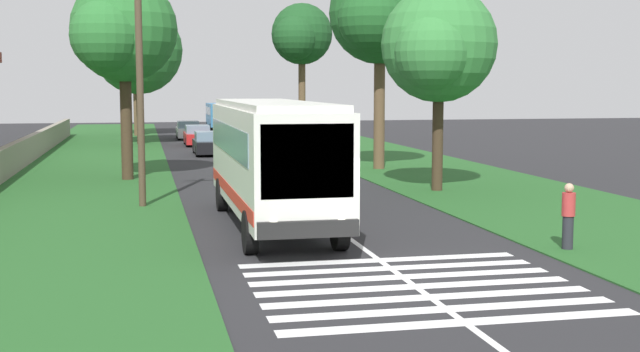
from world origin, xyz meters
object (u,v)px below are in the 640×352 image
trailing_car_2 (197,136)px  utility_pole (140,80)px  trailing_car_3 (188,131)px  trailing_car_1 (209,144)px  roadside_tree_right_0 (300,37)px  roadside_tree_left_2 (121,33)px  roadside_tree_right_1 (436,48)px  coach_bus (271,155)px  roadside_tree_left_1 (133,44)px  trailing_car_0 (281,150)px  roadside_tree_right_2 (377,17)px  roadside_tree_left_0 (136,53)px  pedestrian (568,215)px  trailing_minibus_0 (220,114)px

trailing_car_2 → utility_pole: 30.28m
trailing_car_2 → trailing_car_3: (7.33, 0.24, 0.00)m
trailing_car_1 → roadside_tree_right_0: (10.63, -7.68, 7.15)m
roadside_tree_right_0 → trailing_car_3: bearing=58.6°
roadside_tree_left_2 → roadside_tree_right_1: (-6.59, -12.14, -0.83)m
trailing_car_1 → trailing_car_2: 8.23m
coach_bus → roadside_tree_left_1: bearing=5.2°
coach_bus → roadside_tree_left_1: (47.01, 4.25, 5.44)m
trailing_car_1 → roadside_tree_right_0: size_ratio=0.42×
trailing_car_0 → roadside_tree_left_2: roadside_tree_left_2 is taller
utility_pole → trailing_car_1: bearing=-10.5°
trailing_car_1 → trailing_car_2: bearing=1.0°
roadside_tree_left_2 → roadside_tree_right_2: bearing=-79.7°
trailing_car_3 → utility_pole: 37.49m
roadside_tree_right_1 → utility_pole: 11.65m
trailing_car_2 → roadside_tree_right_2: size_ratio=0.42×
roadside_tree_left_1 → roadside_tree_right_2: roadside_tree_left_1 is taller
coach_bus → trailing_car_0: coach_bus is taller
roadside_tree_left_2 → roadside_tree_right_0: (23.50, -12.44, 1.33)m
coach_bus → roadside_tree_left_1: size_ratio=1.03×
trailing_car_2 → roadside_tree_left_0: size_ratio=0.44×
utility_pole → trailing_car_0: bearing=-25.3°
roadside_tree_right_1 → roadside_tree_right_0: bearing=-0.6°
trailing_car_0 → trailing_car_2: same height
trailing_car_1 → trailing_car_0: bearing=-148.7°
trailing_car_1 → utility_pole: 22.25m
trailing_car_0 → roadside_tree_right_0: (16.36, -4.20, 7.15)m
trailing_car_0 → trailing_car_3: bearing=10.3°
coach_bus → roadside_tree_right_0: (37.08, -7.93, 5.67)m
trailing_car_3 → roadside_tree_right_1: 36.22m
trailing_car_3 → pedestrian: 47.69m
roadside_tree_left_0 → pedestrian: (-41.79, -10.84, -5.61)m
roadside_tree_left_1 → pedestrian: roadside_tree_left_1 is taller
roadside_tree_left_1 → roadside_tree_left_2: size_ratio=1.21×
roadside_tree_left_2 → pedestrian: roadside_tree_left_2 is taller
roadside_tree_left_2 → roadside_tree_right_2: (2.23, -12.28, 1.10)m
roadside_tree_right_2 → utility_pole: size_ratio=1.22×
trailing_car_0 → utility_pole: utility_pole is taller
roadside_tree_right_0 → utility_pole: 34.43m
roadside_tree_left_1 → trailing_car_0: bearing=-163.1°
trailing_car_0 → trailing_car_2: 14.42m
trailing_car_1 → utility_pole: (-21.57, 4.01, 3.72)m
trailing_car_0 → roadside_tree_left_2: (-7.14, 8.24, 5.82)m
roadside_tree_left_1 → roadside_tree_right_0: (-9.94, -12.18, 0.22)m
roadside_tree_left_2 → roadside_tree_right_1: roadside_tree_left_2 is taller
trailing_minibus_0 → pedestrian: bearing=-176.7°
coach_bus → utility_pole: bearing=37.6°
roadside_tree_right_2 → utility_pole: bearing=133.5°
roadside_tree_right_1 → utility_pole: bearing=100.5°
trailing_car_0 → roadside_tree_right_2: (-4.92, -4.04, 6.92)m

